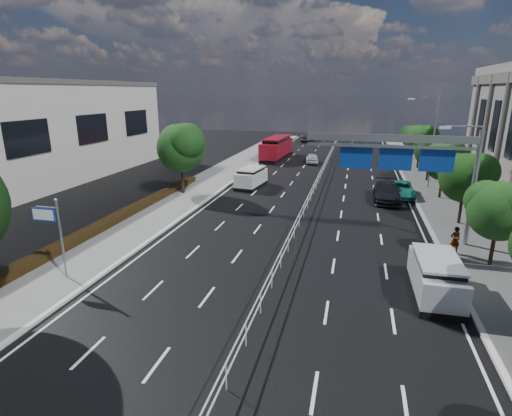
% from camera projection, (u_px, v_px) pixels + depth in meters
% --- Properties ---
extents(ground, '(160.00, 160.00, 0.00)m').
position_uv_depth(ground, '(265.00, 304.00, 18.23)').
color(ground, black).
rests_on(ground, ground).
extents(sidewalk_near, '(5.00, 140.00, 0.14)m').
position_uv_depth(sidewalk_near, '(51.00, 276.00, 20.89)').
color(sidewalk_near, slate).
rests_on(sidewalk_near, ground).
extents(kerb_near, '(0.25, 140.00, 0.15)m').
position_uv_depth(kerb_near, '(92.00, 281.00, 20.30)').
color(kerb_near, silver).
rests_on(kerb_near, ground).
extents(kerb_far, '(0.25, 140.00, 0.15)m').
position_uv_depth(kerb_far, '(481.00, 331.00, 16.11)').
color(kerb_far, silver).
rests_on(kerb_far, ground).
extents(median_fence, '(0.05, 85.00, 1.02)m').
position_uv_depth(median_fence, '(316.00, 185.00, 39.02)').
color(median_fence, silver).
rests_on(median_fence, ground).
extents(hedge_near, '(1.00, 36.00, 0.44)m').
position_uv_depth(hedge_near, '(82.00, 236.00, 25.88)').
color(hedge_near, black).
rests_on(hedge_near, sidewalk_near).
extents(toilet_sign, '(1.62, 0.18, 4.34)m').
position_uv_depth(toilet_sign, '(52.00, 225.00, 19.95)').
color(toilet_sign, gray).
rests_on(toilet_sign, ground).
extents(overhead_gantry, '(10.24, 0.38, 7.45)m').
position_uv_depth(overhead_gantry, '(409.00, 155.00, 24.44)').
color(overhead_gantry, gray).
rests_on(overhead_gantry, ground).
extents(streetlight_far, '(2.78, 2.40, 9.00)m').
position_uv_depth(streetlight_far, '(431.00, 136.00, 38.52)').
color(streetlight_far, gray).
rests_on(streetlight_far, ground).
extents(near_building, '(12.00, 38.00, 10.00)m').
position_uv_depth(near_building, '(17.00, 136.00, 40.56)').
color(near_building, beige).
rests_on(near_building, ground).
extents(near_tree_back, '(4.84, 4.51, 6.69)m').
position_uv_depth(near_tree_back, '(181.00, 145.00, 36.44)').
color(near_tree_back, black).
rests_on(near_tree_back, ground).
extents(far_tree_c, '(3.52, 3.28, 4.94)m').
position_uv_depth(far_tree_c, '(501.00, 208.00, 21.14)').
color(far_tree_c, black).
rests_on(far_tree_c, ground).
extents(far_tree_d, '(3.85, 3.59, 5.34)m').
position_uv_depth(far_tree_d, '(466.00, 175.00, 28.05)').
color(far_tree_d, black).
rests_on(far_tree_d, ground).
extents(far_tree_e, '(3.63, 3.38, 5.13)m').
position_uv_depth(far_tree_e, '(445.00, 160.00, 35.07)').
color(far_tree_e, black).
rests_on(far_tree_e, ground).
extents(far_tree_f, '(3.52, 3.28, 5.02)m').
position_uv_depth(far_tree_f, '(431.00, 149.00, 42.07)').
color(far_tree_f, black).
rests_on(far_tree_f, ground).
extents(far_tree_g, '(3.96, 3.69, 5.45)m').
position_uv_depth(far_tree_g, '(421.00, 139.00, 48.97)').
color(far_tree_g, black).
rests_on(far_tree_g, ground).
extents(far_tree_h, '(3.41, 3.18, 4.91)m').
position_uv_depth(far_tree_h, '(413.00, 135.00, 56.05)').
color(far_tree_h, black).
rests_on(far_tree_h, ground).
extents(white_minivan, '(2.50, 4.78, 1.99)m').
position_uv_depth(white_minivan, '(251.00, 178.00, 40.22)').
color(white_minivan, black).
rests_on(white_minivan, ground).
extents(red_bus, '(3.06, 10.39, 3.07)m').
position_uv_depth(red_bus, '(277.00, 147.00, 57.31)').
color(red_bus, black).
rests_on(red_bus, ground).
extents(near_car_silver, '(2.12, 4.15, 1.35)m').
position_uv_depth(near_car_silver, '(312.00, 158.00, 53.74)').
color(near_car_silver, silver).
rests_on(near_car_silver, ground).
extents(near_car_dark, '(2.09, 4.88, 1.57)m').
position_uv_depth(near_car_dark, '(308.00, 138.00, 76.40)').
color(near_car_dark, black).
rests_on(near_car_dark, ground).
extents(silver_minivan, '(2.04, 4.71, 1.95)m').
position_uv_depth(silver_minivan, '(436.00, 277.00, 18.78)').
color(silver_minivan, black).
rests_on(silver_minivan, ground).
extents(parked_car_teal, '(2.42, 5.07, 1.39)m').
position_uv_depth(parked_car_teal, '(400.00, 189.00, 36.69)').
color(parked_car_teal, '#19716A').
rests_on(parked_car_teal, ground).
extents(parked_car_dark, '(2.31, 5.56, 1.61)m').
position_uv_depth(parked_car_dark, '(387.00, 192.00, 35.24)').
color(parked_car_dark, black).
rests_on(parked_car_dark, ground).
extents(pedestrian_a, '(0.68, 0.54, 1.63)m').
position_uv_depth(pedestrian_a, '(455.00, 240.00, 23.45)').
color(pedestrian_a, gray).
rests_on(pedestrian_a, sidewalk_far).
extents(pedestrian_b, '(1.08, 1.06, 1.76)m').
position_uv_depth(pedestrian_b, '(501.00, 225.00, 25.93)').
color(pedestrian_b, gray).
rests_on(pedestrian_b, sidewalk_far).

